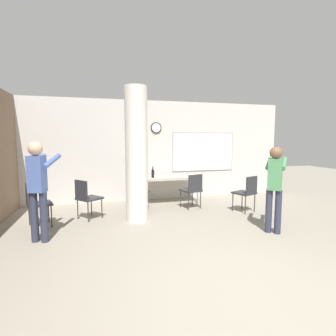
# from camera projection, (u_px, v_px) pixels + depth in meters

# --- Properties ---
(ground_plane) EXTENTS (24.00, 24.00, 0.00)m
(ground_plane) POSITION_uv_depth(u_px,v_px,m) (247.00, 303.00, 2.76)
(ground_plane) COLOR gray
(wall_back) EXTENTS (8.00, 0.15, 2.80)m
(wall_back) POSITION_uv_depth(u_px,v_px,m) (153.00, 151.00, 7.48)
(wall_back) COLOR silver
(wall_back) RESTS_ON ground_plane
(support_pillar) EXTENTS (0.47, 0.47, 2.80)m
(support_pillar) POSITION_uv_depth(u_px,v_px,m) (136.00, 155.00, 5.45)
(support_pillar) COLOR silver
(support_pillar) RESTS_ON ground_plane
(folding_table) EXTENTS (1.60, 0.73, 0.72)m
(folding_table) POSITION_uv_depth(u_px,v_px,m) (168.00, 178.00, 7.11)
(folding_table) COLOR beige
(folding_table) RESTS_ON ground_plane
(bottle_on_table) EXTENTS (0.07, 0.07, 0.30)m
(bottle_on_table) POSITION_uv_depth(u_px,v_px,m) (153.00, 173.00, 6.83)
(bottle_on_table) COLOR black
(bottle_on_table) RESTS_ON folding_table
(chair_by_left_wall) EXTENTS (0.55, 0.55, 0.87)m
(chair_by_left_wall) POSITION_uv_depth(u_px,v_px,m) (35.00, 201.00, 5.14)
(chair_by_left_wall) COLOR #2D2D33
(chair_by_left_wall) RESTS_ON ground_plane
(chair_table_left) EXTENTS (0.59, 0.59, 0.87)m
(chair_table_left) POSITION_uv_depth(u_px,v_px,m) (138.00, 191.00, 6.20)
(chair_table_left) COLOR #2D2D33
(chair_table_left) RESTS_ON ground_plane
(chair_table_right) EXTENTS (0.54, 0.54, 0.87)m
(chair_table_right) POSITION_uv_depth(u_px,v_px,m) (192.00, 188.00, 6.51)
(chair_table_right) COLOR #2D2D33
(chair_table_right) RESTS_ON ground_plane
(chair_near_pillar) EXTENTS (0.62, 0.62, 0.87)m
(chair_near_pillar) POSITION_uv_depth(u_px,v_px,m) (87.00, 196.00, 5.61)
(chair_near_pillar) COLOR #2D2D33
(chair_near_pillar) RESTS_ON ground_plane
(chair_mid_room) EXTENTS (0.57, 0.57, 0.87)m
(chair_mid_room) POSITION_uv_depth(u_px,v_px,m) (247.00, 191.00, 6.19)
(chair_mid_room) COLOR #2D2D33
(chair_mid_room) RESTS_ON ground_plane
(person_watching_back) EXTENTS (0.52, 0.67, 1.69)m
(person_watching_back) POSITION_uv_depth(u_px,v_px,m) (38.00, 184.00, 4.34)
(person_watching_back) COLOR #2D3347
(person_watching_back) RESTS_ON ground_plane
(person_playing_side) EXTENTS (0.60, 0.63, 1.59)m
(person_playing_side) POSITION_uv_depth(u_px,v_px,m) (275.00, 183.00, 4.77)
(person_playing_side) COLOR #2D3347
(person_playing_side) RESTS_ON ground_plane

